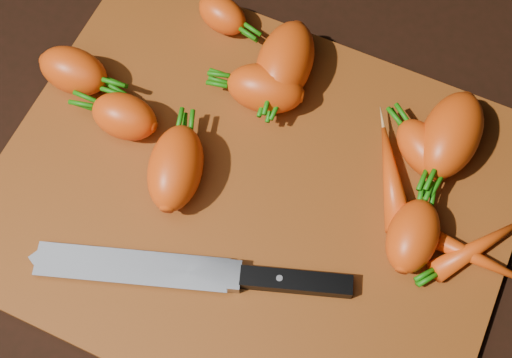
% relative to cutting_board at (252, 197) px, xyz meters
% --- Properties ---
extents(ground, '(2.00, 2.00, 0.01)m').
position_rel_cutting_board_xyz_m(ground, '(0.00, 0.00, -0.01)').
color(ground, black).
extents(cutting_board, '(0.50, 0.40, 0.01)m').
position_rel_cutting_board_xyz_m(cutting_board, '(0.00, 0.00, 0.00)').
color(cutting_board, brown).
rests_on(cutting_board, ground).
extents(carrot_0, '(0.07, 0.05, 0.05)m').
position_rel_cutting_board_xyz_m(carrot_0, '(-0.22, 0.04, 0.03)').
color(carrot_0, '#EC490C').
rests_on(carrot_0, cutting_board).
extents(carrot_1, '(0.07, 0.05, 0.05)m').
position_rel_cutting_board_xyz_m(carrot_1, '(-0.15, 0.02, 0.03)').
color(carrot_1, '#EC490C').
rests_on(carrot_1, cutting_board).
extents(carrot_2, '(0.07, 0.10, 0.06)m').
position_rel_cutting_board_xyz_m(carrot_2, '(-0.02, 0.14, 0.03)').
color(carrot_2, '#EC490C').
rests_on(carrot_2, cutting_board).
extents(carrot_3, '(0.07, 0.10, 0.05)m').
position_rel_cutting_board_xyz_m(carrot_3, '(-0.07, -0.01, 0.03)').
color(carrot_3, '#EC490C').
rests_on(carrot_3, cutting_board).
extents(carrot_4, '(0.09, 0.06, 0.05)m').
position_rel_cutting_board_xyz_m(carrot_4, '(-0.03, 0.10, 0.03)').
color(carrot_4, '#EC490C').
rests_on(carrot_4, cutting_board).
extents(carrot_5, '(0.06, 0.05, 0.04)m').
position_rel_cutting_board_xyz_m(carrot_5, '(-0.11, 0.17, 0.02)').
color(carrot_5, '#EC490C').
rests_on(carrot_5, cutting_board).
extents(carrot_6, '(0.08, 0.07, 0.04)m').
position_rel_cutting_board_xyz_m(carrot_6, '(0.14, 0.11, 0.03)').
color(carrot_6, '#EC490C').
rests_on(carrot_6, cutting_board).
extents(carrot_7, '(0.08, 0.10, 0.02)m').
position_rel_cutting_board_xyz_m(carrot_7, '(0.22, 0.04, 0.02)').
color(carrot_7, '#EC490C').
rests_on(carrot_7, cutting_board).
extents(carrot_8, '(0.12, 0.03, 0.02)m').
position_rel_cutting_board_xyz_m(carrot_8, '(0.22, 0.02, 0.02)').
color(carrot_8, '#EC490C').
rests_on(carrot_8, cutting_board).
extents(carrot_9, '(0.08, 0.11, 0.03)m').
position_rel_cutting_board_xyz_m(carrot_9, '(0.12, 0.07, 0.02)').
color(carrot_9, '#EC490C').
rests_on(carrot_9, cutting_board).
extents(carrot_10, '(0.05, 0.08, 0.05)m').
position_rel_cutting_board_xyz_m(carrot_10, '(0.16, 0.02, 0.03)').
color(carrot_10, '#EC490C').
rests_on(carrot_10, cutting_board).
extents(carrot_11, '(0.06, 0.10, 0.06)m').
position_rel_cutting_board_xyz_m(carrot_11, '(0.16, 0.13, 0.03)').
color(carrot_11, '#EC490C').
rests_on(carrot_11, cutting_board).
extents(knife, '(0.29, 0.12, 0.02)m').
position_rel_cutting_board_xyz_m(knife, '(-0.05, -0.11, 0.01)').
color(knife, gray).
rests_on(knife, cutting_board).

